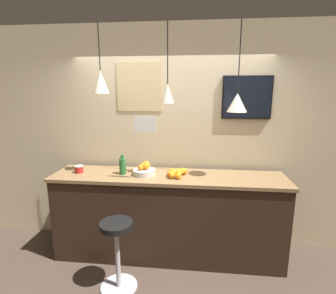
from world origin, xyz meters
The scene contains 14 objects.
ground_plane centered at (0.00, 0.00, 0.00)m, with size 14.00×14.00×0.00m, color #47382D.
back_wall centered at (0.00, 0.98, 1.45)m, with size 8.00×0.06×2.90m.
service_counter centered at (0.00, 0.56, 0.54)m, with size 2.82×0.61×1.08m.
bar_stool centered at (-0.46, -0.07, 0.50)m, with size 0.39×0.39×0.77m.
fruit_bowl centered at (-0.29, 0.56, 1.13)m, with size 0.27×0.27×0.15m.
orange_pile centered at (0.10, 0.55, 1.11)m, with size 0.24×0.25×0.09m.
juice_bottle centered at (-0.56, 0.54, 1.18)m, with size 0.08×0.08×0.24m.
spread_jar centered at (-1.11, 0.54, 1.12)m, with size 0.11×0.11×0.09m.
pendant_lamp_left centered at (-0.76, 0.52, 2.17)m, with size 0.18×0.18×0.76m.
pendant_lamp_middle centered at (0.00, 0.52, 2.05)m, with size 0.14×0.14×0.86m.
pendant_lamp_right centered at (0.76, 0.52, 1.95)m, with size 0.22×0.22×0.95m.
mounted_tv centered at (0.94, 0.92, 1.99)m, with size 0.60×0.04×0.52m.
hanging_menu_board centered at (-0.23, 0.33, 1.73)m, with size 0.24×0.01×0.17m.
wall_poster centered at (-0.41, 0.94, 2.12)m, with size 0.59×0.01×0.62m.
Camera 1 is at (0.33, -2.44, 2.09)m, focal length 28.00 mm.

